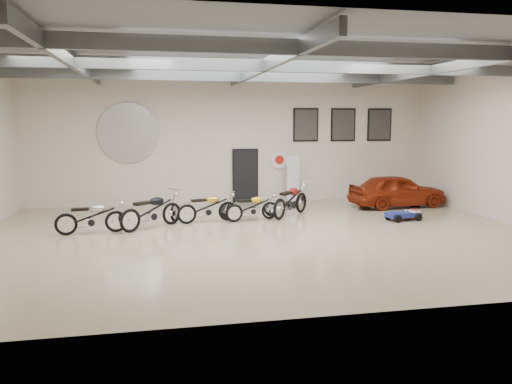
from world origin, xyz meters
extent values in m
cube|color=tan|center=(0.00, 0.00, 0.00)|extent=(16.00, 12.00, 0.01)
cube|color=slate|center=(0.00, 0.00, 5.00)|extent=(16.00, 12.00, 0.01)
cube|color=beige|center=(0.00, 6.00, 2.50)|extent=(16.00, 0.02, 5.00)
cube|color=black|center=(0.50, 5.95, 1.05)|extent=(0.92, 0.08, 2.10)
imported|color=maroon|center=(6.00, 3.79, 0.63)|extent=(1.78, 3.78, 1.25)
camera|label=1|loc=(-2.94, -13.63, 3.26)|focal=35.00mm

